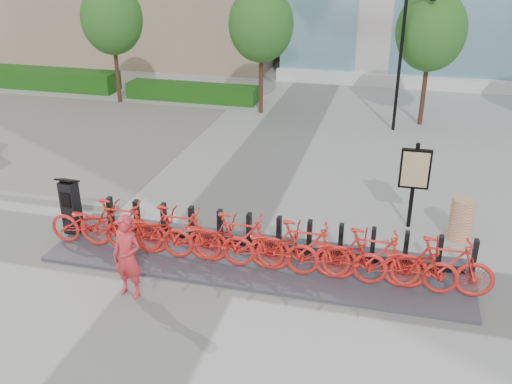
% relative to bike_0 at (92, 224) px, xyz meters
% --- Properties ---
extents(ground, '(120.00, 120.00, 0.00)m').
position_rel_bike_0_xyz_m(ground, '(2.60, 0.05, -0.65)').
color(ground, '#A4A4A4').
extents(gravel_patch, '(14.00, 14.00, 0.00)m').
position_rel_bike_0_xyz_m(gravel_patch, '(-7.40, 7.05, -0.64)').
color(gravel_patch, gray).
rests_on(gravel_patch, ground).
extents(hedge_a, '(10.00, 1.40, 0.90)m').
position_rel_bike_0_xyz_m(hedge_a, '(-11.40, 13.55, -0.20)').
color(hedge_a, '#154F13').
rests_on(hedge_a, ground).
extents(hedge_b, '(6.00, 1.20, 0.70)m').
position_rel_bike_0_xyz_m(hedge_b, '(-2.40, 13.25, -0.30)').
color(hedge_b, '#154F13').
rests_on(hedge_b, ground).
extents(tree_0, '(2.60, 2.60, 5.10)m').
position_rel_bike_0_xyz_m(tree_0, '(-5.40, 12.05, 2.94)').
color(tree_0, '#472B1C').
rests_on(tree_0, ground).
extents(tree_1, '(2.60, 2.60, 5.10)m').
position_rel_bike_0_xyz_m(tree_1, '(1.10, 12.05, 2.94)').
color(tree_1, '#472B1C').
rests_on(tree_1, ground).
extents(tree_2, '(2.60, 2.60, 5.10)m').
position_rel_bike_0_xyz_m(tree_2, '(7.60, 12.05, 2.94)').
color(tree_2, '#472B1C').
rests_on(tree_2, ground).
extents(streetlamp, '(2.00, 0.20, 5.00)m').
position_rel_bike_0_xyz_m(streetlamp, '(6.60, 11.05, 2.49)').
color(streetlamp, black).
rests_on(streetlamp, ground).
extents(dock_pad, '(9.60, 2.40, 0.08)m').
position_rel_bike_0_xyz_m(dock_pad, '(3.90, 0.35, -0.61)').
color(dock_pad, '#3F3F48').
rests_on(dock_pad, ground).
extents(dock_rail_posts, '(8.74, 0.50, 0.85)m').
position_rel_bike_0_xyz_m(dock_rail_posts, '(4.32, 0.82, -0.14)').
color(dock_rail_posts, black).
rests_on(dock_rail_posts, dock_pad).
extents(bike_0, '(2.16, 0.75, 1.14)m').
position_rel_bike_0_xyz_m(bike_0, '(0.00, 0.00, 0.00)').
color(bike_0, red).
rests_on(bike_0, dock_pad).
extents(bike_1, '(2.10, 0.59, 1.26)m').
position_rel_bike_0_xyz_m(bike_1, '(0.72, 0.00, 0.06)').
color(bike_1, red).
rests_on(bike_1, dock_pad).
extents(bike_2, '(2.16, 0.75, 1.14)m').
position_rel_bike_0_xyz_m(bike_2, '(1.44, 0.00, 0.00)').
color(bike_2, red).
rests_on(bike_2, dock_pad).
extents(bike_3, '(2.10, 0.59, 1.26)m').
position_rel_bike_0_xyz_m(bike_3, '(2.16, 0.00, 0.06)').
color(bike_3, red).
rests_on(bike_3, dock_pad).
extents(bike_4, '(2.16, 0.75, 1.14)m').
position_rel_bike_0_xyz_m(bike_4, '(2.88, 0.00, 0.00)').
color(bike_4, red).
rests_on(bike_4, dock_pad).
extents(bike_5, '(2.10, 0.59, 1.26)m').
position_rel_bike_0_xyz_m(bike_5, '(3.60, 0.00, 0.06)').
color(bike_5, red).
rests_on(bike_5, dock_pad).
extents(bike_6, '(2.16, 0.75, 1.14)m').
position_rel_bike_0_xyz_m(bike_6, '(4.32, 0.00, 0.00)').
color(bike_6, red).
rests_on(bike_6, dock_pad).
extents(bike_7, '(2.10, 0.59, 1.26)m').
position_rel_bike_0_xyz_m(bike_7, '(5.04, 0.00, 0.06)').
color(bike_7, red).
rests_on(bike_7, dock_pad).
extents(bike_8, '(2.16, 0.75, 1.14)m').
position_rel_bike_0_xyz_m(bike_8, '(5.76, 0.00, 0.00)').
color(bike_8, red).
rests_on(bike_8, dock_pad).
extents(bike_9, '(2.10, 0.59, 1.26)m').
position_rel_bike_0_xyz_m(bike_9, '(6.48, 0.00, 0.06)').
color(bike_9, red).
rests_on(bike_9, dock_pad).
extents(bike_10, '(2.16, 0.75, 1.14)m').
position_rel_bike_0_xyz_m(bike_10, '(7.20, 0.00, 0.00)').
color(bike_10, red).
rests_on(bike_10, dock_pad).
extents(bike_11, '(2.10, 0.59, 1.26)m').
position_rel_bike_0_xyz_m(bike_11, '(7.92, 0.00, 0.06)').
color(bike_11, red).
rests_on(bike_11, dock_pad).
extents(kiosk, '(0.49, 0.42, 1.49)m').
position_rel_bike_0_xyz_m(kiosk, '(-0.81, 0.47, 0.15)').
color(kiosk, black).
rests_on(kiosk, dock_pad).
extents(worker_red, '(0.72, 0.53, 1.81)m').
position_rel_bike_0_xyz_m(worker_red, '(1.70, -1.55, 0.26)').
color(worker_red, red).
rests_on(worker_red, ground).
extents(construction_barrel, '(0.69, 0.69, 1.09)m').
position_rel_bike_0_xyz_m(construction_barrel, '(8.48, 2.65, -0.10)').
color(construction_barrel, orange).
rests_on(construction_barrel, ground).
extents(map_sign, '(0.74, 0.15, 2.26)m').
position_rel_bike_0_xyz_m(map_sign, '(7.28, 3.02, 0.85)').
color(map_sign, black).
rests_on(map_sign, ground).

